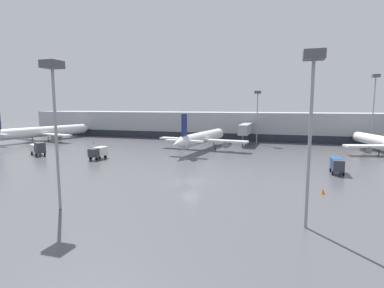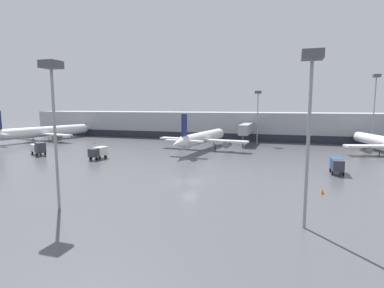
{
  "view_description": "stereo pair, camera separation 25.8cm",
  "coord_description": "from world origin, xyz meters",
  "px_view_note": "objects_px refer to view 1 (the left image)",
  "views": [
    {
      "loc": [
        13.31,
        -41.65,
        11.25
      ],
      "look_at": [
        -5.73,
        19.91,
        3.0
      ],
      "focal_mm": 28.0,
      "sensor_mm": 36.0,
      "label": 1
    },
    {
      "loc": [
        13.55,
        -41.57,
        11.25
      ],
      "look_at": [
        -5.73,
        19.91,
        3.0
      ],
      "focal_mm": 28.0,
      "sensor_mm": 36.0,
      "label": 2
    }
  ],
  "objects_px": {
    "parked_jet_2": "(202,138)",
    "traffic_cone_0": "(323,191)",
    "service_truck_1": "(98,152)",
    "traffic_cone_1": "(94,143)",
    "service_truck_0": "(38,148)",
    "parked_jet_1": "(42,132)",
    "apron_light_mast_1": "(312,87)",
    "apron_light_mast_4": "(54,91)",
    "apron_light_mast_2": "(375,90)",
    "apron_light_mast_0": "(258,101)",
    "service_truck_2": "(337,164)"
  },
  "relations": [
    {
      "from": "service_truck_1",
      "to": "apron_light_mast_1",
      "type": "xyz_separation_m",
      "value": [
        39.71,
        -25.39,
        11.3
      ]
    },
    {
      "from": "apron_light_mast_1",
      "to": "apron_light_mast_4",
      "type": "relative_size",
      "value": 1.01
    },
    {
      "from": "traffic_cone_1",
      "to": "apron_light_mast_4",
      "type": "height_order",
      "value": "apron_light_mast_4"
    },
    {
      "from": "traffic_cone_0",
      "to": "apron_light_mast_0",
      "type": "relative_size",
      "value": 0.04
    },
    {
      "from": "traffic_cone_0",
      "to": "service_truck_2",
      "type": "bearing_deg",
      "value": 74.87
    },
    {
      "from": "apron_light_mast_4",
      "to": "apron_light_mast_2",
      "type": "bearing_deg",
      "value": 55.07
    },
    {
      "from": "service_truck_2",
      "to": "apron_light_mast_0",
      "type": "distance_m",
      "value": 40.91
    },
    {
      "from": "traffic_cone_0",
      "to": "parked_jet_2",
      "type": "bearing_deg",
      "value": 127.54
    },
    {
      "from": "parked_jet_2",
      "to": "traffic_cone_0",
      "type": "bearing_deg",
      "value": -135.57
    },
    {
      "from": "apron_light_mast_0",
      "to": "parked_jet_1",
      "type": "bearing_deg",
      "value": -169.71
    },
    {
      "from": "parked_jet_2",
      "to": "apron_light_mast_2",
      "type": "relative_size",
      "value": 1.64
    },
    {
      "from": "service_truck_0",
      "to": "service_truck_1",
      "type": "height_order",
      "value": "service_truck_0"
    },
    {
      "from": "parked_jet_2",
      "to": "traffic_cone_0",
      "type": "height_order",
      "value": "parked_jet_2"
    },
    {
      "from": "parked_jet_1",
      "to": "traffic_cone_0",
      "type": "height_order",
      "value": "parked_jet_1"
    },
    {
      "from": "service_truck_2",
      "to": "service_truck_1",
      "type": "bearing_deg",
      "value": -89.34
    },
    {
      "from": "service_truck_0",
      "to": "apron_light_mast_1",
      "type": "xyz_separation_m",
      "value": [
        56.25,
        -26.09,
        11.22
      ]
    },
    {
      "from": "parked_jet_1",
      "to": "service_truck_0",
      "type": "distance_m",
      "value": 30.94
    },
    {
      "from": "service_truck_2",
      "to": "apron_light_mast_1",
      "type": "xyz_separation_m",
      "value": [
        -6.41,
        -25.39,
        11.29
      ]
    },
    {
      "from": "parked_jet_1",
      "to": "service_truck_1",
      "type": "height_order",
      "value": "parked_jet_1"
    },
    {
      "from": "parked_jet_2",
      "to": "apron_light_mast_1",
      "type": "distance_m",
      "value": 50.81
    },
    {
      "from": "service_truck_1",
      "to": "apron_light_mast_4",
      "type": "distance_m",
      "value": 33.29
    },
    {
      "from": "parked_jet_1",
      "to": "parked_jet_2",
      "type": "height_order",
      "value": "parked_jet_1"
    },
    {
      "from": "traffic_cone_0",
      "to": "apron_light_mast_1",
      "type": "relative_size",
      "value": 0.04
    },
    {
      "from": "apron_light_mast_2",
      "to": "apron_light_mast_1",
      "type": "bearing_deg",
      "value": -107.96
    },
    {
      "from": "apron_light_mast_0",
      "to": "traffic_cone_1",
      "type": "bearing_deg",
      "value": -162.35
    },
    {
      "from": "traffic_cone_1",
      "to": "apron_light_mast_1",
      "type": "bearing_deg",
      "value": -39.85
    },
    {
      "from": "parked_jet_1",
      "to": "traffic_cone_0",
      "type": "relative_size",
      "value": 58.65
    },
    {
      "from": "parked_jet_1",
      "to": "apron_light_mast_1",
      "type": "distance_m",
      "value": 91.79
    },
    {
      "from": "traffic_cone_0",
      "to": "service_truck_0",
      "type": "bearing_deg",
      "value": 166.7
    },
    {
      "from": "apron_light_mast_0",
      "to": "service_truck_1",
      "type": "bearing_deg",
      "value": -129.68
    },
    {
      "from": "apron_light_mast_4",
      "to": "service_truck_1",
      "type": "bearing_deg",
      "value": 117.09
    },
    {
      "from": "service_truck_2",
      "to": "traffic_cone_1",
      "type": "xyz_separation_m",
      "value": [
        -62.29,
        21.25,
        -1.2
      ]
    },
    {
      "from": "service_truck_1",
      "to": "parked_jet_1",
      "type": "bearing_deg",
      "value": -115.78
    },
    {
      "from": "traffic_cone_0",
      "to": "apron_light_mast_4",
      "type": "relative_size",
      "value": 0.04
    },
    {
      "from": "apron_light_mast_2",
      "to": "apron_light_mast_4",
      "type": "distance_m",
      "value": 80.3
    },
    {
      "from": "service_truck_0",
      "to": "parked_jet_1",
      "type": "bearing_deg",
      "value": 162.35
    },
    {
      "from": "apron_light_mast_2",
      "to": "service_truck_1",
      "type": "bearing_deg",
      "value": -147.81
    },
    {
      "from": "apron_light_mast_4",
      "to": "traffic_cone_1",
      "type": "bearing_deg",
      "value": 121.77
    },
    {
      "from": "apron_light_mast_4",
      "to": "traffic_cone_0",
      "type": "bearing_deg",
      "value": 27.38
    },
    {
      "from": "service_truck_0",
      "to": "apron_light_mast_2",
      "type": "distance_m",
      "value": 86.39
    },
    {
      "from": "apron_light_mast_0",
      "to": "apron_light_mast_1",
      "type": "bearing_deg",
      "value": -80.76
    },
    {
      "from": "parked_jet_2",
      "to": "traffic_cone_1",
      "type": "height_order",
      "value": "parked_jet_2"
    },
    {
      "from": "parked_jet_1",
      "to": "parked_jet_2",
      "type": "relative_size",
      "value": 1.23
    },
    {
      "from": "parked_jet_1",
      "to": "parked_jet_2",
      "type": "distance_m",
      "value": 54.92
    },
    {
      "from": "traffic_cone_1",
      "to": "apron_light_mast_1",
      "type": "height_order",
      "value": "apron_light_mast_1"
    },
    {
      "from": "service_truck_2",
      "to": "traffic_cone_0",
      "type": "distance_m",
      "value": 13.79
    },
    {
      "from": "parked_jet_2",
      "to": "apron_light_mast_2",
      "type": "height_order",
      "value": "apron_light_mast_2"
    },
    {
      "from": "parked_jet_2",
      "to": "apron_light_mast_4",
      "type": "xyz_separation_m",
      "value": [
        -3.26,
        -47.18,
        9.64
      ]
    },
    {
      "from": "service_truck_1",
      "to": "traffic_cone_1",
      "type": "bearing_deg",
      "value": -136.01
    },
    {
      "from": "parked_jet_2",
      "to": "traffic_cone_1",
      "type": "xyz_separation_m",
      "value": [
        -33.7,
        1.96,
        -2.77
      ]
    }
  ]
}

